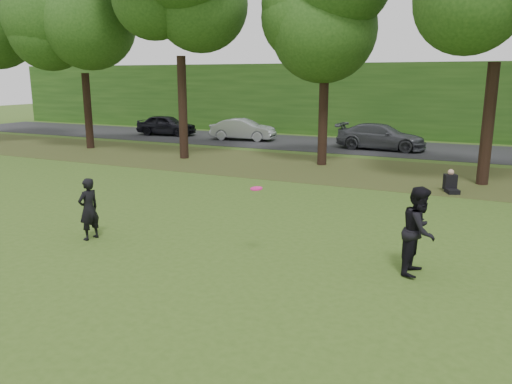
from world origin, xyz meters
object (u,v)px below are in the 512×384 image
(frisbee, at_px, (256,189))
(seated_person, at_px, (451,184))
(player_left, at_px, (89,209))
(player_right, at_px, (419,231))

(frisbee, xyz_separation_m, seated_person, (3.48, 9.19, -1.37))
(frisbee, distance_m, seated_person, 9.92)
(player_left, xyz_separation_m, player_right, (7.93, 1.18, 0.14))
(seated_person, bearing_deg, frisbee, -133.75)
(player_right, distance_m, frisbee, 3.57)
(player_left, xyz_separation_m, seated_person, (8.00, 9.63, -0.49))
(player_left, xyz_separation_m, frisbee, (4.51, 0.44, 0.87))
(player_left, bearing_deg, frisbee, 104.50)
(player_right, bearing_deg, player_left, 104.54)
(frisbee, bearing_deg, seated_person, 69.24)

